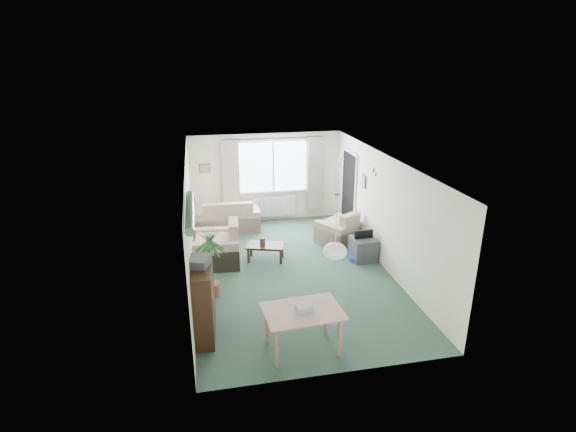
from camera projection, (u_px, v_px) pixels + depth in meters
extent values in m
plane|color=#2C4A3A|center=(291.00, 272.00, 9.45)|extent=(6.50, 6.50, 0.00)
cube|color=white|center=(273.00, 167.00, 11.95)|extent=(1.80, 0.03, 1.30)
cube|color=black|center=(273.00, 138.00, 11.62)|extent=(2.60, 0.03, 0.03)
cube|color=beige|center=(231.00, 178.00, 11.72)|extent=(0.45, 0.08, 2.00)
cube|color=beige|center=(316.00, 174.00, 12.15)|extent=(0.45, 0.08, 2.00)
cube|color=white|center=(274.00, 206.00, 12.29)|extent=(1.20, 0.10, 0.55)
cube|color=black|center=(349.00, 192.00, 11.51)|extent=(0.03, 0.95, 2.00)
sphere|color=white|center=(335.00, 251.00, 6.86)|extent=(0.36, 0.36, 0.36)
cylinder|color=#196626|center=(190.00, 211.00, 6.19)|extent=(1.60, 1.60, 0.12)
sphere|color=silver|center=(341.00, 157.00, 9.77)|extent=(0.20, 0.20, 0.20)
sphere|color=silver|center=(375.00, 169.00, 8.72)|extent=(0.20, 0.20, 0.20)
cube|color=brown|center=(205.00, 168.00, 11.59)|extent=(0.28, 0.03, 0.22)
cube|color=brown|center=(364.00, 181.00, 10.40)|extent=(0.03, 0.24, 0.30)
cube|color=beige|center=(227.00, 214.00, 11.63)|extent=(1.66, 0.91, 0.82)
cube|color=beige|center=(339.00, 227.00, 10.83)|extent=(1.21, 1.19, 0.80)
cube|color=beige|center=(216.00, 243.00, 9.73)|extent=(1.07, 1.12, 0.94)
cube|color=black|center=(266.00, 252.00, 9.95)|extent=(0.91, 0.67, 0.36)
cube|color=brown|center=(263.00, 242.00, 9.83)|extent=(0.12, 0.04, 0.16)
cube|color=black|center=(203.00, 301.00, 7.14)|extent=(0.40, 1.03, 1.24)
cube|color=#3D3E43|center=(199.00, 262.00, 6.90)|extent=(0.38, 0.42, 0.14)
cylinder|color=#205E24|center=(211.00, 262.00, 8.30)|extent=(0.69, 0.69, 1.40)
cube|color=tan|center=(303.00, 330.00, 6.87)|extent=(1.12, 0.79, 0.67)
cube|color=#BABBC5|center=(304.00, 309.00, 6.71)|extent=(0.27, 0.20, 0.12)
cube|color=#37383C|center=(363.00, 249.00, 9.96)|extent=(0.52, 0.57, 0.50)
cylinder|color=navy|center=(360.00, 257.00, 10.03)|extent=(0.68, 0.68, 0.12)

